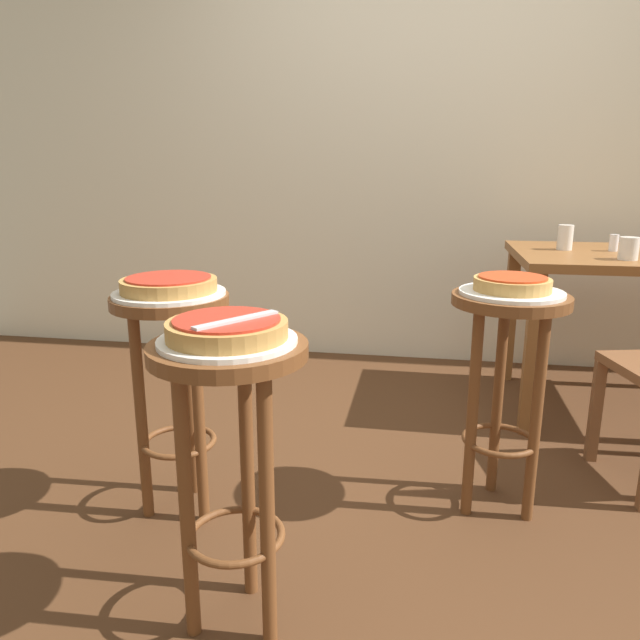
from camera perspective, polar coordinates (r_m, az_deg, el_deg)
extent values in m
plane|color=#4C2D19|center=(2.22, 10.74, -16.40)|extent=(6.00, 6.00, 0.00)
cube|color=beige|center=(3.58, 11.74, 20.10)|extent=(6.00, 0.10, 3.00)
cylinder|color=brown|center=(1.36, -8.83, -2.91)|extent=(0.37, 0.37, 0.03)
cylinder|color=brown|center=(1.61, -6.98, -14.45)|extent=(0.04, 0.04, 0.71)
cylinder|color=brown|center=(1.50, -12.70, -17.01)|extent=(0.04, 0.04, 0.71)
cylinder|color=brown|center=(1.45, -5.10, -18.07)|extent=(0.04, 0.04, 0.71)
torus|color=brown|center=(1.57, -8.12, -19.80)|extent=(0.25, 0.25, 0.02)
cylinder|color=white|center=(1.36, -8.87, -1.96)|extent=(0.32, 0.32, 0.01)
cylinder|color=#B78442|center=(1.35, -8.91, -0.90)|extent=(0.28, 0.28, 0.04)
cylinder|color=red|center=(1.34, -8.95, 0.04)|extent=(0.24, 0.24, 0.01)
cylinder|color=brown|center=(1.91, -14.22, 1.82)|extent=(0.37, 0.37, 0.03)
cylinder|color=brown|center=(2.12, -12.35, -7.39)|extent=(0.04, 0.04, 0.71)
cylinder|color=brown|center=(2.01, -16.81, -8.85)|extent=(0.04, 0.04, 0.71)
cylinder|color=brown|center=(1.94, -11.52, -9.47)|extent=(0.04, 0.04, 0.71)
torus|color=brown|center=(2.06, -13.39, -11.27)|extent=(0.25, 0.25, 0.02)
cylinder|color=white|center=(1.90, -14.27, 2.51)|extent=(0.35, 0.35, 0.01)
cylinder|color=#B78442|center=(1.90, -14.31, 3.28)|extent=(0.30, 0.30, 0.04)
cylinder|color=red|center=(1.89, -14.36, 3.96)|extent=(0.26, 0.26, 0.01)
cylinder|color=brown|center=(1.96, 17.87, 1.86)|extent=(0.37, 0.37, 0.03)
cylinder|color=brown|center=(2.17, 16.72, -7.13)|extent=(0.04, 0.04, 0.71)
cylinder|color=brown|center=(2.00, 14.43, -8.83)|extent=(0.04, 0.04, 0.71)
cylinder|color=brown|center=(2.03, 20.04, -8.95)|extent=(0.04, 0.04, 0.71)
torus|color=brown|center=(2.11, 16.85, -10.96)|extent=(0.25, 0.25, 0.02)
cylinder|color=white|center=(1.95, 17.92, 2.53)|extent=(0.32, 0.32, 0.01)
cylinder|color=tan|center=(1.95, 17.98, 3.28)|extent=(0.24, 0.24, 0.04)
cylinder|color=red|center=(1.94, 18.03, 3.95)|extent=(0.21, 0.21, 0.01)
cube|color=brown|center=(3.04, 27.64, 5.35)|extent=(1.00, 0.80, 0.04)
cube|color=brown|center=(2.68, 19.67, -3.16)|extent=(0.06, 0.06, 0.72)
cube|color=brown|center=(3.35, 17.79, 0.40)|extent=(0.06, 0.06, 0.72)
cylinder|color=silver|center=(2.81, 27.54, 6.12)|extent=(0.08, 0.08, 0.09)
cylinder|color=silver|center=(3.03, 22.49, 7.35)|extent=(0.07, 0.07, 0.12)
cylinder|color=white|center=(3.07, 26.39, 6.66)|extent=(0.04, 0.04, 0.08)
cube|color=brown|center=(2.58, 24.96, -7.94)|extent=(0.04, 0.04, 0.42)
cube|color=silver|center=(1.32, -8.00, 0.03)|extent=(0.15, 0.19, 0.01)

